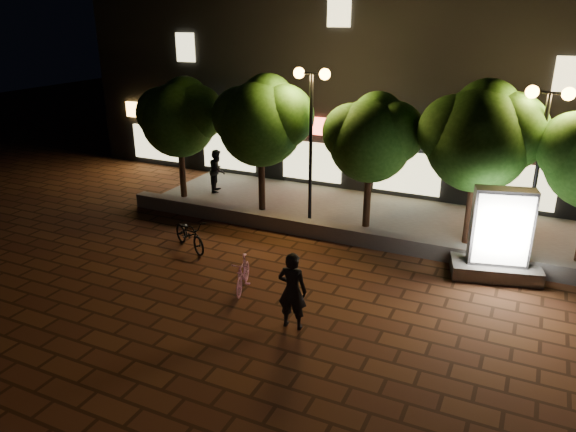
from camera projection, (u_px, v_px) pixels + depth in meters
The scene contains 15 objects.
ground at pixel (285, 295), 14.08m from camera, with size 80.00×80.00×0.00m, color #59321C.
retaining_wall at pixel (338, 233), 17.38m from camera, with size 16.00×0.45×0.50m, color slate.
sidewalk at pixel (362, 215), 19.57m from camera, with size 16.00×5.00×0.08m, color slate.
building_block at pixel (413, 60), 23.31m from camera, with size 28.00×8.12×11.30m.
tree_far_left at pixel (180, 115), 20.29m from camera, with size 3.36×2.80×4.63m.
tree_left at pixel (263, 118), 18.85m from camera, with size 3.60×3.00×4.89m.
tree_mid at pixel (373, 135), 17.34m from camera, with size 3.24×2.70×4.50m.
tree_right at pixel (482, 134), 15.91m from camera, with size 3.72×3.10×5.07m.
street_lamp_left at pixel (311, 107), 17.65m from camera, with size 1.26×0.36×5.18m.
street_lamp_right at pixel (544, 129), 14.92m from camera, with size 1.26×0.36×4.98m.
ad_kiosk at pixel (499, 242), 14.75m from camera, with size 2.58×1.70×2.56m.
scooter_pink at pixel (243, 274), 14.21m from camera, with size 0.43×1.51×0.91m, color #F79ADB.
rider at pixel (292, 291), 12.34m from camera, with size 0.69×0.46×1.90m, color black.
scooter_parked at pixel (190, 234), 16.68m from camera, with size 0.65×1.85×0.97m, color black.
pedestrian at pixel (217, 170), 21.74m from camera, with size 0.84×0.65×1.72m, color black.
Camera 1 is at (5.35, -11.22, 6.92)m, focal length 33.61 mm.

